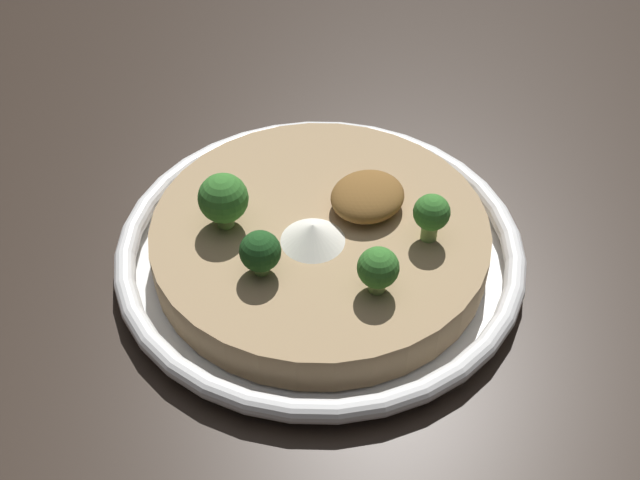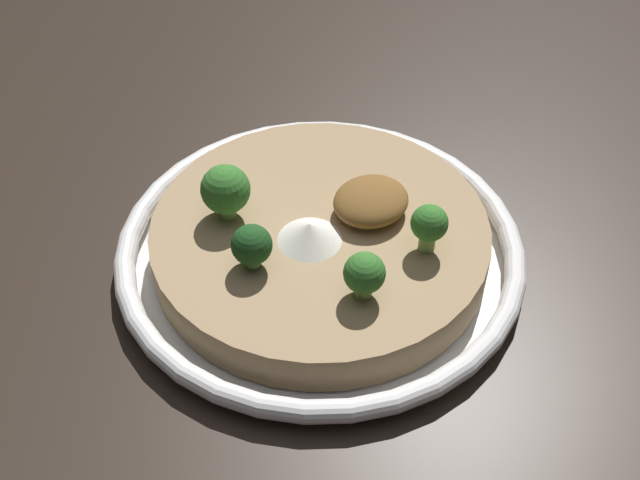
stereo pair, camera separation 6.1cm
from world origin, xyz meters
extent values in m
plane|color=#2D231C|center=(0.00, 0.00, 0.00)|extent=(6.00, 6.00, 0.00)
cylinder|color=white|center=(0.00, 0.00, 0.00)|extent=(0.30, 0.30, 0.01)
torus|color=white|center=(0.00, 0.00, 0.01)|extent=(0.31, 0.31, 0.02)
cylinder|color=tan|center=(0.00, 0.00, 0.02)|extent=(0.26, 0.26, 0.03)
cone|color=white|center=(0.02, 0.01, 0.05)|extent=(0.05, 0.05, 0.02)
ellipsoid|color=brown|center=(-0.04, 0.01, 0.05)|extent=(0.06, 0.05, 0.02)
cylinder|color=#759E4C|center=(0.05, -0.05, 0.05)|extent=(0.02, 0.02, 0.02)
sphere|color=#387A2D|center=(0.05, -0.05, 0.06)|extent=(0.04, 0.04, 0.04)
cylinder|color=#84A856|center=(0.02, 0.07, 0.05)|extent=(0.01, 0.01, 0.02)
sphere|color=#387A2D|center=(0.02, 0.07, 0.06)|extent=(0.03, 0.03, 0.03)
cylinder|color=#84A856|center=(-0.04, 0.07, 0.05)|extent=(0.02, 0.02, 0.02)
sphere|color=#387A2D|center=(-0.04, 0.07, 0.06)|extent=(0.03, 0.03, 0.03)
cylinder|color=#759E4C|center=(0.06, 0.00, 0.05)|extent=(0.01, 0.01, 0.01)
sphere|color=#1E4C1E|center=(0.06, 0.00, 0.06)|extent=(0.03, 0.03, 0.03)
camera|label=1|loc=(0.33, 0.28, 0.45)|focal=45.00mm
camera|label=2|loc=(0.29, 0.33, 0.45)|focal=45.00mm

